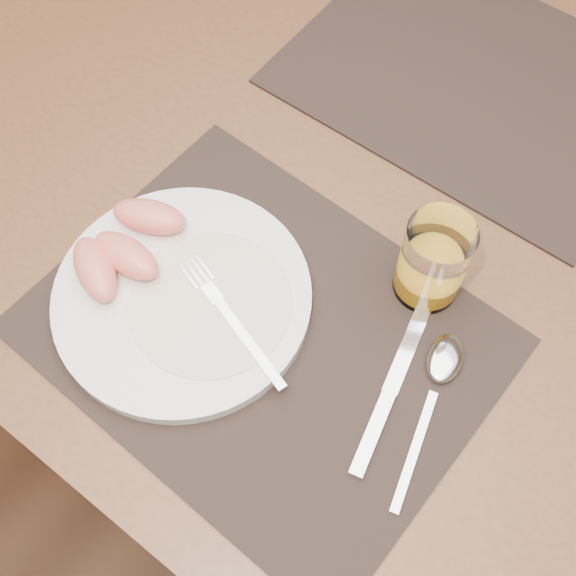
# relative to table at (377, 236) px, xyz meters

# --- Properties ---
(ground) EXTENTS (5.00, 5.00, 0.00)m
(ground) POSITION_rel_table_xyz_m (0.00, 0.00, -0.67)
(ground) COLOR #54311C
(ground) RESTS_ON ground
(table) EXTENTS (1.40, 0.90, 0.75)m
(table) POSITION_rel_table_xyz_m (0.00, 0.00, 0.00)
(table) COLOR brown
(table) RESTS_ON ground
(placemat_near) EXTENTS (0.46, 0.37, 0.00)m
(placemat_near) POSITION_rel_table_xyz_m (-0.00, -0.22, 0.09)
(placemat_near) COLOR black
(placemat_near) RESTS_ON table
(placemat_far) EXTENTS (0.45, 0.35, 0.00)m
(placemat_far) POSITION_rel_table_xyz_m (-0.01, 0.22, 0.09)
(placemat_far) COLOR black
(placemat_far) RESTS_ON table
(plate) EXTENTS (0.27, 0.27, 0.02)m
(plate) POSITION_rel_table_xyz_m (-0.09, -0.24, 0.10)
(plate) COLOR white
(plate) RESTS_ON placemat_near
(plate_dressing) EXTENTS (0.17, 0.17, 0.00)m
(plate_dressing) POSITION_rel_table_xyz_m (-0.06, -0.23, 0.10)
(plate_dressing) COLOR white
(plate_dressing) RESTS_ON plate
(fork) EXTENTS (0.17, 0.07, 0.00)m
(fork) POSITION_rel_table_xyz_m (-0.05, -0.23, 0.11)
(fork) COLOR silver
(fork) RESTS_ON plate
(knife) EXTENTS (0.06, 0.22, 0.01)m
(knife) POSITION_rel_table_xyz_m (0.13, -0.20, 0.09)
(knife) COLOR silver
(knife) RESTS_ON placemat_near
(spoon) EXTENTS (0.07, 0.19, 0.01)m
(spoon) POSITION_rel_table_xyz_m (0.16, -0.15, 0.09)
(spoon) COLOR silver
(spoon) RESTS_ON placemat_near
(juice_glass) EXTENTS (0.07, 0.07, 0.10)m
(juice_glass) POSITION_rel_table_xyz_m (0.10, -0.07, 0.13)
(juice_glass) COLOR white
(juice_glass) RESTS_ON placemat_near
(grapefruit_wedges) EXTENTS (0.10, 0.15, 0.03)m
(grapefruit_wedges) POSITION_rel_table_xyz_m (-0.17, -0.24, 0.12)
(grapefruit_wedges) COLOR #EF7661
(grapefruit_wedges) RESTS_ON plate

